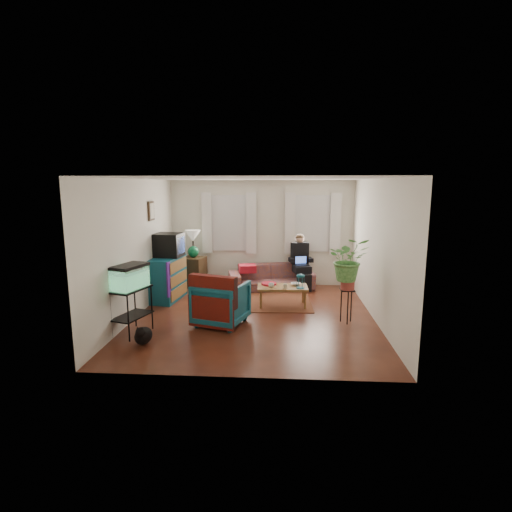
# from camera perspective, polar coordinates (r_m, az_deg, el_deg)

# --- Properties ---
(floor) EXTENTS (4.50, 5.00, 0.01)m
(floor) POSITION_cam_1_polar(r_m,az_deg,el_deg) (7.78, -0.20, -8.53)
(floor) COLOR #4F2B14
(floor) RESTS_ON ground
(ceiling) EXTENTS (4.50, 5.00, 0.01)m
(ceiling) POSITION_cam_1_polar(r_m,az_deg,el_deg) (7.36, -0.21, 11.00)
(ceiling) COLOR white
(ceiling) RESTS_ON wall_back
(wall_back) EXTENTS (4.50, 0.01, 2.60)m
(wall_back) POSITION_cam_1_polar(r_m,az_deg,el_deg) (9.93, 0.79, 3.28)
(wall_back) COLOR silver
(wall_back) RESTS_ON floor
(wall_front) EXTENTS (4.50, 0.01, 2.60)m
(wall_front) POSITION_cam_1_polar(r_m,az_deg,el_deg) (5.02, -2.17, -3.61)
(wall_front) COLOR silver
(wall_front) RESTS_ON floor
(wall_left) EXTENTS (0.01, 5.00, 2.60)m
(wall_left) POSITION_cam_1_polar(r_m,az_deg,el_deg) (7.94, -16.63, 1.10)
(wall_left) COLOR silver
(wall_left) RESTS_ON floor
(wall_right) EXTENTS (0.01, 5.00, 2.60)m
(wall_right) POSITION_cam_1_polar(r_m,az_deg,el_deg) (7.64, 16.88, 0.75)
(wall_right) COLOR silver
(wall_right) RESTS_ON floor
(window_left) EXTENTS (1.08, 0.04, 1.38)m
(window_left) POSITION_cam_1_polar(r_m,az_deg,el_deg) (9.96, -3.82, 4.72)
(window_left) COLOR white
(window_left) RESTS_ON wall_back
(window_right) EXTENTS (1.08, 0.04, 1.38)m
(window_right) POSITION_cam_1_polar(r_m,az_deg,el_deg) (9.90, 8.06, 4.61)
(window_right) COLOR white
(window_right) RESTS_ON wall_back
(curtains_left) EXTENTS (1.36, 0.06, 1.50)m
(curtains_left) POSITION_cam_1_polar(r_m,az_deg,el_deg) (9.88, -3.89, 4.68)
(curtains_left) COLOR white
(curtains_left) RESTS_ON wall_back
(curtains_right) EXTENTS (1.36, 0.06, 1.50)m
(curtains_right) POSITION_cam_1_polar(r_m,az_deg,el_deg) (9.82, 8.09, 4.57)
(curtains_right) COLOR white
(curtains_right) RESTS_ON wall_back
(picture_frame) EXTENTS (0.04, 0.32, 0.40)m
(picture_frame) POSITION_cam_1_polar(r_m,az_deg,el_deg) (8.65, -14.68, 6.25)
(picture_frame) COLOR #3D2616
(picture_frame) RESTS_ON wall_left
(area_rug) EXTENTS (2.06, 1.68, 0.01)m
(area_rug) POSITION_cam_1_polar(r_m,az_deg,el_deg) (8.69, 1.15, -6.45)
(area_rug) COLOR brown
(area_rug) RESTS_ON floor
(sofa) EXTENTS (2.13, 1.21, 0.79)m
(sofa) POSITION_cam_1_polar(r_m,az_deg,el_deg) (9.63, 2.18, -2.42)
(sofa) COLOR brown
(sofa) RESTS_ON floor
(seated_person) EXTENTS (0.62, 0.71, 1.20)m
(seated_person) POSITION_cam_1_polar(r_m,az_deg,el_deg) (9.75, 6.37, -1.09)
(seated_person) COLOR black
(seated_person) RESTS_ON sofa
(side_table) EXTENTS (0.61, 0.61, 0.74)m
(side_table) POSITION_cam_1_polar(r_m,az_deg,el_deg) (9.95, -8.87, -2.26)
(side_table) COLOR #3B2416
(side_table) RESTS_ON floor
(table_lamp) EXTENTS (0.46, 0.46, 0.68)m
(table_lamp) POSITION_cam_1_polar(r_m,az_deg,el_deg) (9.83, -8.98, 1.65)
(table_lamp) COLOR white
(table_lamp) RESTS_ON side_table
(dresser) EXTENTS (0.65, 1.11, 0.95)m
(dresser) POSITION_cam_1_polar(r_m,az_deg,el_deg) (8.94, -12.60, -3.14)
(dresser) COLOR #116369
(dresser) RESTS_ON floor
(crt_tv) EXTENTS (0.64, 0.59, 0.50)m
(crt_tv) POSITION_cam_1_polar(r_m,az_deg,el_deg) (8.89, -12.39, 1.56)
(crt_tv) COLOR black
(crt_tv) RESTS_ON dresser
(aquarium_stand) EXTENTS (0.59, 0.79, 0.79)m
(aquarium_stand) POSITION_cam_1_polar(r_m,az_deg,el_deg) (7.09, -17.31, -7.53)
(aquarium_stand) COLOR black
(aquarium_stand) RESTS_ON floor
(aquarium) EXTENTS (0.53, 0.72, 0.42)m
(aquarium) POSITION_cam_1_polar(r_m,az_deg,el_deg) (6.93, -17.58, -2.79)
(aquarium) COLOR #7FD899
(aquarium) RESTS_ON aquarium_stand
(black_cat) EXTENTS (0.30, 0.42, 0.34)m
(black_cat) POSITION_cam_1_polar(r_m,az_deg,el_deg) (6.66, -15.79, -10.65)
(black_cat) COLOR black
(black_cat) RESTS_ON floor
(armchair) EXTENTS (1.03, 1.00, 0.86)m
(armchair) POSITION_cam_1_polar(r_m,az_deg,el_deg) (7.25, -4.99, -6.41)
(armchair) COLOR navy
(armchair) RESTS_ON floor
(serape_throw) EXTENTS (0.88, 0.45, 0.71)m
(serape_throw) POSITION_cam_1_polar(r_m,az_deg,el_deg) (6.92, -6.22, -5.70)
(serape_throw) COLOR #9E0A0A
(serape_throw) RESTS_ON armchair
(coffee_table) EXTENTS (1.05, 0.60, 0.43)m
(coffee_table) POSITION_cam_1_polar(r_m,az_deg,el_deg) (8.32, 3.80, -5.75)
(coffee_table) COLOR brown
(coffee_table) RESTS_ON floor
(cup_a) EXTENTS (0.12, 0.12, 0.09)m
(cup_a) POSITION_cam_1_polar(r_m,az_deg,el_deg) (8.16, 2.20, -4.19)
(cup_a) COLOR white
(cup_a) RESTS_ON coffee_table
(cup_b) EXTENTS (0.10, 0.10, 0.09)m
(cup_b) POSITION_cam_1_polar(r_m,az_deg,el_deg) (8.10, 4.20, -4.34)
(cup_b) COLOR beige
(cup_b) RESTS_ON coffee_table
(bowl) EXTENTS (0.21, 0.21, 0.05)m
(bowl) POSITION_cam_1_polar(r_m,az_deg,el_deg) (8.37, 5.71, -4.01)
(bowl) COLOR white
(bowl) RESTS_ON coffee_table
(snack_tray) EXTENTS (0.33, 0.33, 0.04)m
(snack_tray) POSITION_cam_1_polar(r_m,az_deg,el_deg) (8.39, 1.86, -3.97)
(snack_tray) COLOR #B21414
(snack_tray) RESTS_ON coffee_table
(birdcage) EXTENTS (0.17, 0.17, 0.30)m
(birdcage) POSITION_cam_1_polar(r_m,az_deg,el_deg) (8.12, 6.37, -3.56)
(birdcage) COLOR #115B6B
(birdcage) RESTS_ON coffee_table
(plant_stand) EXTENTS (0.27, 0.27, 0.63)m
(plant_stand) POSITION_cam_1_polar(r_m,az_deg,el_deg) (7.50, 12.82, -6.99)
(plant_stand) COLOR black
(plant_stand) RESTS_ON floor
(potted_plant) EXTENTS (0.73, 0.64, 0.79)m
(potted_plant) POSITION_cam_1_polar(r_m,az_deg,el_deg) (7.32, 13.05, -1.41)
(potted_plant) COLOR #599947
(potted_plant) RESTS_ON plant_stand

